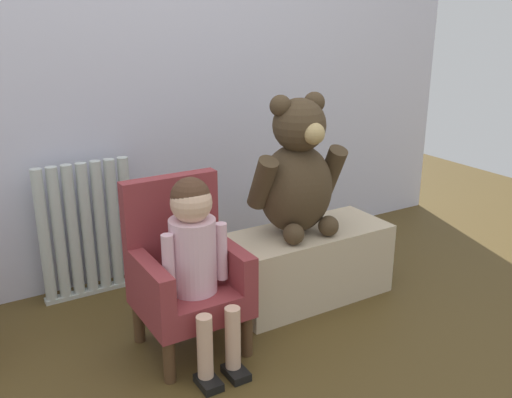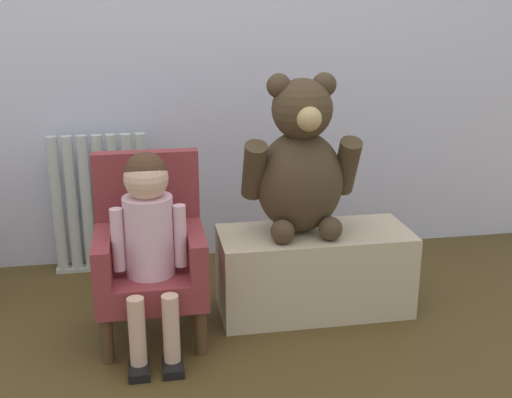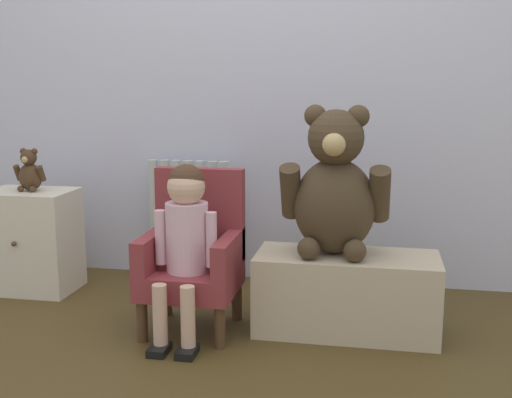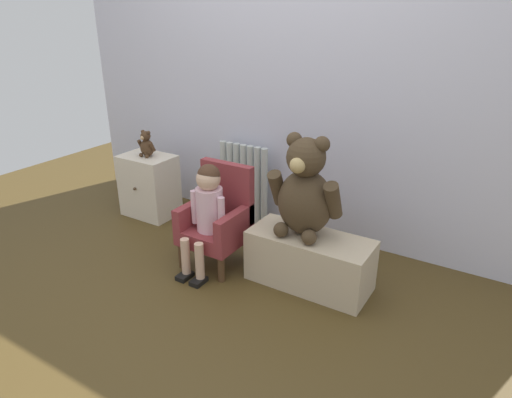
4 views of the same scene
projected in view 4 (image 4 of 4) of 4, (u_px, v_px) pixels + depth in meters
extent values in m
plane|color=#493819|center=(189.00, 301.00, 2.64)|extent=(6.00, 6.00, 0.00)
cube|color=silver|center=(292.00, 66.00, 3.11)|extent=(3.80, 0.05, 2.40)
cylinder|color=#B9C2BC|center=(224.00, 178.00, 3.61)|extent=(0.05, 0.05, 0.60)
cylinder|color=#B9C2BC|center=(230.00, 180.00, 3.58)|extent=(0.05, 0.05, 0.60)
cylinder|color=#B9C2BC|center=(237.00, 181.00, 3.55)|extent=(0.05, 0.05, 0.60)
cylinder|color=#B9C2BC|center=(244.00, 183.00, 3.52)|extent=(0.05, 0.05, 0.60)
cylinder|color=#B9C2BC|center=(250.00, 184.00, 3.49)|extent=(0.05, 0.05, 0.60)
cylinder|color=#B9C2BC|center=(257.00, 186.00, 3.46)|extent=(0.05, 0.05, 0.60)
cylinder|color=#B9C2BC|center=(264.00, 187.00, 3.43)|extent=(0.05, 0.05, 0.60)
cube|color=#B9C2BC|center=(244.00, 219.00, 3.64)|extent=(0.43, 0.05, 0.02)
cube|color=beige|center=(149.00, 186.00, 3.66)|extent=(0.42, 0.29, 0.50)
sphere|color=#4C3823|center=(135.00, 189.00, 3.53)|extent=(0.02, 0.02, 0.02)
cube|color=maroon|center=(215.00, 234.00, 2.95)|extent=(0.38, 0.37, 0.10)
cube|color=maroon|center=(227.00, 191.00, 2.98)|extent=(0.38, 0.06, 0.39)
cube|color=maroon|center=(194.00, 212.00, 2.98)|extent=(0.06, 0.37, 0.14)
cube|color=maroon|center=(235.00, 223.00, 2.83)|extent=(0.06, 0.37, 0.14)
cylinder|color=#4C331E|center=(182.00, 255.00, 2.96)|extent=(0.04, 0.04, 0.17)
cylinder|color=#4C331E|center=(221.00, 269.00, 2.81)|extent=(0.04, 0.04, 0.17)
cylinder|color=#4C331E|center=(210.00, 237.00, 3.20)|extent=(0.04, 0.04, 0.17)
cylinder|color=#4C331E|center=(248.00, 249.00, 3.04)|extent=(0.04, 0.04, 0.17)
cylinder|color=beige|center=(210.00, 209.00, 2.85)|extent=(0.17, 0.17, 0.28)
sphere|color=#D8AD8E|center=(208.00, 179.00, 2.77)|extent=(0.15, 0.15, 0.15)
sphere|color=#472D1E|center=(209.00, 176.00, 2.76)|extent=(0.14, 0.14, 0.14)
cylinder|color=#D8AD8E|center=(186.00, 256.00, 2.82)|extent=(0.06, 0.06, 0.24)
cube|color=black|center=(185.00, 276.00, 2.86)|extent=(0.07, 0.11, 0.03)
cylinder|color=#D8AD8E|center=(200.00, 261.00, 2.77)|extent=(0.06, 0.06, 0.24)
cube|color=black|center=(199.00, 281.00, 2.81)|extent=(0.07, 0.11, 0.03)
cylinder|color=beige|center=(194.00, 207.00, 2.88)|extent=(0.04, 0.04, 0.22)
cylinder|color=beige|center=(221.00, 214.00, 2.78)|extent=(0.04, 0.04, 0.22)
cube|color=#C0AC8D|center=(309.00, 260.00, 2.75)|extent=(0.74, 0.32, 0.33)
ellipsoid|color=#433321|center=(305.00, 202.00, 2.66)|extent=(0.33, 0.28, 0.39)
sphere|color=#433321|center=(306.00, 157.00, 2.54)|extent=(0.22, 0.22, 0.22)
sphere|color=tan|center=(298.00, 165.00, 2.47)|extent=(0.09, 0.09, 0.09)
sphere|color=#433321|center=(294.00, 140.00, 2.56)|extent=(0.09, 0.09, 0.09)
sphere|color=#433321|center=(322.00, 144.00, 2.48)|extent=(0.09, 0.09, 0.09)
cylinder|color=#433321|center=(278.00, 188.00, 2.71)|extent=(0.08, 0.17, 0.24)
cylinder|color=#433321|center=(333.00, 200.00, 2.54)|extent=(0.08, 0.17, 0.24)
sphere|color=#433321|center=(281.00, 230.00, 2.67)|extent=(0.09, 0.09, 0.09)
sphere|color=#433321|center=(309.00, 237.00, 2.58)|extent=(0.09, 0.09, 0.09)
ellipsoid|color=#452E1C|center=(147.00, 148.00, 3.53)|extent=(0.11, 0.10, 0.13)
sphere|color=#452E1C|center=(146.00, 136.00, 3.49)|extent=(0.08, 0.08, 0.08)
sphere|color=tan|center=(142.00, 138.00, 3.47)|extent=(0.03, 0.03, 0.03)
sphere|color=#452E1C|center=(143.00, 132.00, 3.50)|extent=(0.03, 0.03, 0.03)
sphere|color=#452E1C|center=(148.00, 133.00, 3.47)|extent=(0.03, 0.03, 0.03)
cylinder|color=#452E1C|center=(141.00, 144.00, 3.55)|extent=(0.03, 0.06, 0.08)
cylinder|color=#452E1C|center=(152.00, 147.00, 3.49)|extent=(0.03, 0.06, 0.08)
sphere|color=#452E1C|center=(141.00, 155.00, 3.54)|extent=(0.03, 0.03, 0.03)
sphere|color=#452E1C|center=(147.00, 156.00, 3.51)|extent=(0.03, 0.03, 0.03)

